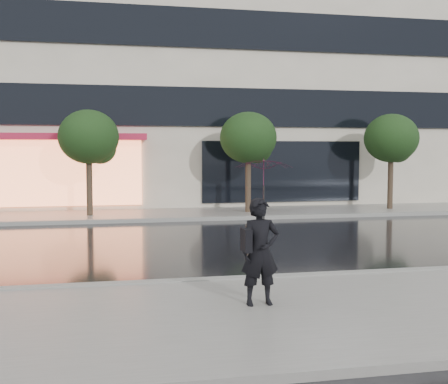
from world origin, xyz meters
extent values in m
plane|color=black|center=(0.00, 0.00, 0.00)|extent=(120.00, 120.00, 0.00)
cube|color=slate|center=(0.00, -3.25, 0.06)|extent=(60.00, 4.50, 0.12)
cube|color=slate|center=(0.00, 10.25, 0.06)|extent=(60.00, 3.50, 0.12)
cube|color=gray|center=(0.00, -1.00, 0.07)|extent=(60.00, 0.25, 0.14)
cube|color=gray|center=(0.00, 8.50, 0.07)|extent=(60.00, 0.25, 0.14)
cube|color=beige|center=(0.00, 18.00, 9.00)|extent=(30.00, 12.00, 18.00)
cube|color=black|center=(0.00, 11.94, 4.30)|extent=(28.00, 0.12, 1.60)
cube|color=black|center=(0.00, 11.94, 7.50)|extent=(28.00, 0.12, 1.60)
cube|color=#FF8C59|center=(-4.00, 11.92, 1.60)|extent=(6.00, 0.10, 2.60)
cube|color=#B21B3C|center=(-4.00, 11.59, 3.05)|extent=(6.40, 0.70, 0.25)
cube|color=black|center=(5.00, 11.94, 1.60)|extent=(7.00, 0.10, 2.60)
cylinder|color=#33261C|center=(-3.00, 10.00, 1.10)|extent=(0.22, 0.22, 2.20)
ellipsoid|color=black|center=(-3.00, 10.00, 3.00)|extent=(2.20, 2.20, 1.98)
sphere|color=black|center=(-2.60, 10.20, 2.60)|extent=(1.20, 1.20, 1.20)
cylinder|color=#33261C|center=(3.00, 10.00, 1.10)|extent=(0.22, 0.22, 2.20)
ellipsoid|color=black|center=(3.00, 10.00, 3.00)|extent=(2.20, 2.20, 1.98)
sphere|color=black|center=(3.40, 10.20, 2.60)|extent=(1.20, 1.20, 1.20)
cylinder|color=#33261C|center=(9.00, 10.00, 1.10)|extent=(0.22, 0.22, 2.20)
ellipsoid|color=black|center=(9.00, 10.00, 3.00)|extent=(2.20, 2.20, 1.98)
sphere|color=black|center=(9.40, 10.20, 2.60)|extent=(1.20, 1.20, 1.20)
imported|color=black|center=(0.01, -2.84, 0.95)|extent=(0.62, 0.42, 1.66)
imported|color=#3A0A1E|center=(0.07, -2.83, 2.00)|extent=(0.90, 0.91, 0.79)
cylinder|color=black|center=(0.07, -2.83, 1.56)|extent=(0.02, 0.02, 0.83)
cube|color=black|center=(-0.23, -2.90, 1.15)|extent=(0.12, 0.31, 0.35)
camera|label=1|loc=(-2.24, -11.11, 2.51)|focal=45.00mm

